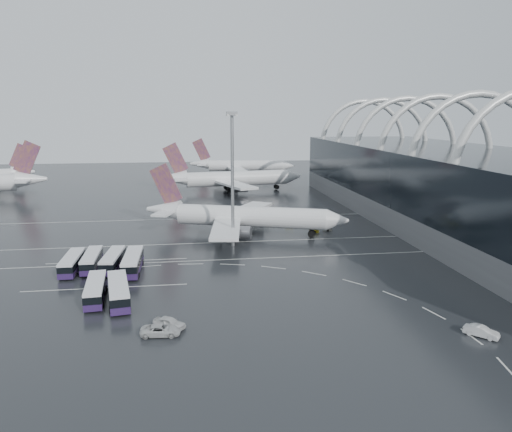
{
  "coord_description": "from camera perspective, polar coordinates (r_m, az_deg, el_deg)",
  "views": [
    {
      "loc": [
        -9.6,
        -100.55,
        29.62
      ],
      "look_at": [
        5.62,
        7.54,
        7.0
      ],
      "focal_mm": 35.0,
      "sensor_mm": 36.0,
      "label": 1
    }
  ],
  "objects": [
    {
      "name": "van_curve_a",
      "position": [
        70.46,
        -10.85,
        -12.7
      ],
      "size": [
        5.61,
        2.92,
        1.51
      ],
      "primitive_type": "imported",
      "rotation": [
        0.0,
        0.0,
        1.49
      ],
      "color": "#BEBEBE",
      "rests_on": "ground"
    },
    {
      "name": "terminal",
      "position": [
        141.1,
        22.4,
        3.19
      ],
      "size": [
        42.0,
        160.0,
        34.9
      ],
      "color": "#595A5E",
      "rests_on": "ground"
    },
    {
      "name": "airliner_gate_c",
      "position": [
        241.92,
        -1.82,
        5.73
      ],
      "size": [
        50.02,
        45.64,
        17.83
      ],
      "rotation": [
        0.0,
        0.0,
        -0.16
      ],
      "color": "silver",
      "rests_on": "ground"
    },
    {
      "name": "bus_row_near_c",
      "position": [
        100.67,
        -16.04,
        -4.89
      ],
      "size": [
        3.62,
        12.41,
        3.02
      ],
      "rotation": [
        0.0,
        0.0,
        1.5
      ],
      "color": "#221543",
      "rests_on": "ground"
    },
    {
      "name": "gse_cart_belly_b",
      "position": [
        135.62,
        6.92,
        -0.75
      ],
      "size": [
        2.08,
        1.23,
        1.13
      ],
      "primitive_type": "cube",
      "color": "slate",
      "rests_on": "ground"
    },
    {
      "name": "lane_marking_far",
      "position": [
        143.96,
        -4.02,
        -0.19
      ],
      "size": [
        120.0,
        0.25,
        0.01
      ],
      "primitive_type": "cube",
      "color": "silver",
      "rests_on": "ground"
    },
    {
      "name": "bus_row_near_d",
      "position": [
        98.09,
        -13.92,
        -5.13
      ],
      "size": [
        3.26,
        13.27,
        3.26
      ],
      "rotation": [
        0.0,
        0.0,
        1.56
      ],
      "color": "#221543",
      "rests_on": "ground"
    },
    {
      "name": "bus_row_far_b",
      "position": [
        85.31,
        -17.88,
        -8.01
      ],
      "size": [
        3.87,
        12.51,
        3.03
      ],
      "rotation": [
        0.0,
        0.0,
        1.66
      ],
      "color": "#221543",
      "rests_on": "ground"
    },
    {
      "name": "gse_cart_belly_a",
      "position": [
        126.77,
        6.66,
        -1.61
      ],
      "size": [
        2.19,
        1.29,
        1.19
      ],
      "primitive_type": "cube",
      "color": "gold",
      "rests_on": "ground"
    },
    {
      "name": "ground",
      "position": [
        105.26,
        -2.46,
        -4.65
      ],
      "size": [
        420.0,
        420.0,
        0.0
      ],
      "primitive_type": "plane",
      "color": "black",
      "rests_on": "ground"
    },
    {
      "name": "lane_marking_near",
      "position": [
        103.35,
        -2.36,
        -4.95
      ],
      "size": [
        120.0,
        0.25,
        0.01
      ],
      "primitive_type": "cube",
      "color": "silver",
      "rests_on": "ground"
    },
    {
      "name": "van_curve_c",
      "position": [
        75.33,
        24.35,
        -11.93
      ],
      "size": [
        4.31,
        4.34,
        1.49
      ],
      "primitive_type": "imported",
      "rotation": [
        0.0,
        0.0,
        0.78
      ],
      "color": "#BEBEBE",
      "rests_on": "ground"
    },
    {
      "name": "bus_bay_line_south",
      "position": [
        90.74,
        -16.84,
        -7.86
      ],
      "size": [
        28.0,
        0.25,
        0.01
      ],
      "primitive_type": "cube",
      "color": "silver",
      "rests_on": "ground"
    },
    {
      "name": "gse_cart_belly_d",
      "position": [
        128.85,
        8.15,
        -1.45
      ],
      "size": [
        2.01,
        1.19,
        1.1
      ],
      "primitive_type": "cube",
      "color": "slate",
      "rests_on": "ground"
    },
    {
      "name": "airliner_gate_b",
      "position": [
        191.45,
        -2.96,
        4.24
      ],
      "size": [
        54.99,
        49.07,
        19.09
      ],
      "rotation": [
        0.0,
        0.0,
        0.13
      ],
      "color": "silver",
      "rests_on": "ground"
    },
    {
      "name": "bus_row_near_b",
      "position": [
        102.07,
        -18.26,
        -4.81
      ],
      "size": [
        3.12,
        12.16,
        2.98
      ],
      "rotation": [
        0.0,
        0.0,
        1.59
      ],
      "color": "#221543",
      "rests_on": "ground"
    },
    {
      "name": "van_curve_b",
      "position": [
        72.39,
        -9.87,
        -11.93
      ],
      "size": [
        5.02,
        4.05,
        1.61
      ],
      "primitive_type": "imported",
      "rotation": [
        0.0,
        0.0,
        1.03
      ],
      "color": "#BEBEBE",
      "rests_on": "ground"
    },
    {
      "name": "bus_row_far_c",
      "position": [
        83.2,
        -15.45,
        -8.28
      ],
      "size": [
        5.08,
        13.53,
        3.26
      ],
      "rotation": [
        0.0,
        0.0,
        1.73
      ],
      "color": "#221543",
      "rests_on": "ground"
    },
    {
      "name": "airliner_main",
      "position": [
        123.57,
        -1.73,
        -0.1
      ],
      "size": [
        49.84,
        43.22,
        17.35
      ],
      "rotation": [
        0.0,
        0.0,
        -0.34
      ],
      "color": "silver",
      "rests_on": "ground"
    },
    {
      "name": "floodlight_mast",
      "position": [
        110.09,
        -2.73,
        6.06
      ],
      "size": [
        2.29,
        2.29,
        29.91
      ],
      "color": "gray",
      "rests_on": "ground"
    },
    {
      "name": "bus_row_near_a",
      "position": [
        101.56,
        -20.28,
        -5.02
      ],
      "size": [
        3.0,
        12.31,
        3.03
      ],
      "rotation": [
        0.0,
        0.0,
        1.58
      ],
      "color": "#221543",
      "rests_on": "ground"
    },
    {
      "name": "bus_bay_line_north",
      "position": [
        105.81,
        -15.56,
        -4.99
      ],
      "size": [
        28.0,
        0.25,
        0.01
      ],
      "primitive_type": "cube",
      "color": "silver",
      "rests_on": "ground"
    },
    {
      "name": "gse_cart_belly_e",
      "position": [
        135.42,
        3.8,
        -0.71
      ],
      "size": [
        2.04,
        1.21,
        1.11
      ],
      "primitive_type": "cube",
      "color": "gold",
      "rests_on": "ground"
    },
    {
      "name": "lane_marking_mid",
      "position": [
        116.78,
        -3.04,
        -3.0
      ],
      "size": [
        120.0,
        0.25,
        0.01
      ],
      "primitive_type": "cube",
      "color": "silver",
      "rests_on": "ground"
    }
  ]
}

